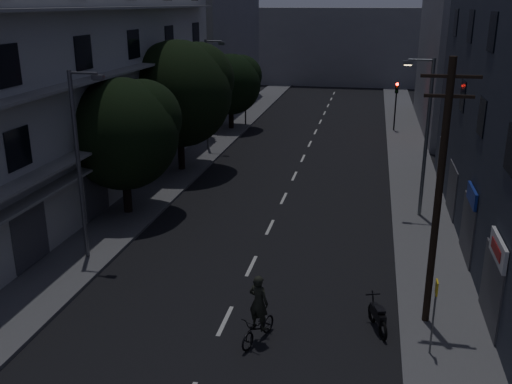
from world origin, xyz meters
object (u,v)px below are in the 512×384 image
(bus_stop_sign, at_px, (435,304))
(motorcycle, at_px, (378,317))
(utility_pole, at_px, (439,192))
(cyclist, at_px, (259,320))

(bus_stop_sign, xyz_separation_m, motorcycle, (-1.63, 1.32, -1.43))
(utility_pole, bearing_deg, motorcycle, -157.05)
(cyclist, bearing_deg, bus_stop_sign, 23.29)
(bus_stop_sign, distance_m, motorcycle, 2.53)
(utility_pole, distance_m, cyclist, 7.19)
(utility_pole, distance_m, bus_stop_sign, 3.60)
(utility_pole, xyz_separation_m, cyclist, (-5.50, -2.23, -4.06))
(bus_stop_sign, relative_size, motorcycle, 1.43)
(bus_stop_sign, distance_m, cyclist, 5.59)
(motorcycle, distance_m, cyclist, 4.16)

